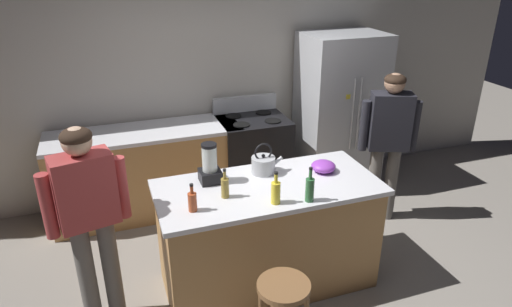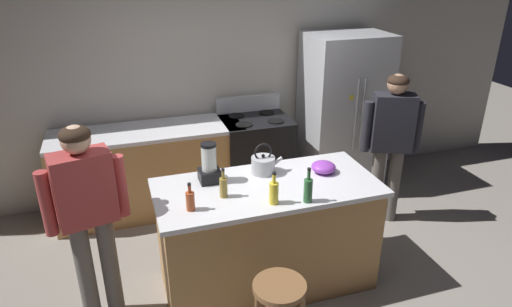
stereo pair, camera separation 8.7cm
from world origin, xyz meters
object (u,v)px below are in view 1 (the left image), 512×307
person_by_sink_right (388,135)px  bar_stool (283,301)px  person_by_island_left (89,212)px  bottle_vinegar (225,187)px  blender_appliance (210,166)px  mixing_bowl (323,166)px  refrigerator (339,112)px  bottle_olive_oil (310,189)px  stove_range (253,157)px  bottle_cooking_sauce (192,201)px  tea_kettle (263,164)px  bottle_soda (276,192)px  kitchen_island (268,235)px

person_by_sink_right → bar_stool: bearing=-140.8°
person_by_island_left → bottle_vinegar: size_ratio=6.86×
blender_appliance → mixing_bowl: bearing=-8.0°
refrigerator → person_by_sink_right: bearing=-86.3°
person_by_island_left → bottle_olive_oil: (1.56, -0.33, 0.07)m
stove_range → bottle_cooking_sauce: bearing=-121.3°
person_by_sink_right → tea_kettle: 1.53m
bottle_cooking_sauce → bar_stool: bearing=-53.6°
stove_range → bar_stool: bearing=-104.0°
person_by_island_left → blender_appliance: bearing=13.0°
refrigerator → stove_range: bearing=178.7°
person_by_sink_right → blender_appliance: person_by_sink_right is taller
blender_appliance → bottle_soda: size_ratio=1.29×
kitchen_island → person_by_island_left: person_by_island_left is taller
person_by_island_left → bar_stool: size_ratio=2.47×
refrigerator → bottle_vinegar: (-1.84, -1.57, 0.12)m
stove_range → person_by_sink_right: size_ratio=0.71×
mixing_bowl → kitchen_island: bearing=-171.3°
bottle_vinegar → bottle_cooking_sauce: bottle_vinegar is taller
stove_range → mixing_bowl: stove_range is taller
refrigerator → bottle_vinegar: bearing=-139.5°
bottle_soda → blender_appliance: bearing=127.0°
person_by_island_left → bottle_soda: size_ratio=6.32×
kitchen_island → bar_stool: (-0.19, -0.81, 0.03)m
stove_range → blender_appliance: blender_appliance is taller
mixing_bowl → tea_kettle: (-0.49, 0.14, 0.03)m
kitchen_island → person_by_sink_right: size_ratio=1.13×
stove_range → blender_appliance: (-0.81, -1.31, 0.60)m
blender_appliance → tea_kettle: size_ratio=1.20×
bottle_vinegar → refrigerator: bearing=40.5°
bottle_vinegar → stove_range: bearing=64.3°
person_by_island_left → bottle_soda: bearing=-12.0°
kitchen_island → stove_range: (0.39, 1.52, 0.01)m
stove_range → person_by_island_left: 2.37m
kitchen_island → person_by_island_left: (-1.36, -0.00, 0.50)m
stove_range → tea_kettle: tea_kettle is taller
person_by_sink_right → bottle_olive_oil: size_ratio=5.79×
kitchen_island → mixing_bowl: size_ratio=8.72×
kitchen_island → person_by_sink_right: 1.70m
refrigerator → bar_stool: bearing=-125.6°
stove_range → person_by_island_left: bearing=-138.8°
kitchen_island → bottle_soda: (-0.05, -0.28, 0.57)m
kitchen_island → bar_stool: bearing=-103.4°
blender_appliance → bottle_cooking_sauce: blender_appliance is taller
bottle_olive_oil → mixing_bowl: (0.33, 0.41, -0.05)m
bottle_cooking_sauce → tea_kettle: 0.80m
person_by_island_left → mixing_bowl: 1.88m
bar_stool → bottle_soda: (0.14, 0.53, 0.54)m
person_by_sink_right → bottle_olive_oil: person_by_sink_right is taller
stove_range → mixing_bowl: bearing=-84.6°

